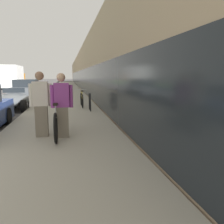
% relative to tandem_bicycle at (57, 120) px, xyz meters
% --- Properties ---
extents(sidewalk_slab, '(3.53, 70.00, 0.12)m').
position_rel_tandem_bicycle_xyz_m(sidewalk_slab, '(0.09, 18.77, -0.47)').
color(sidewalk_slab, '#A39E8E').
rests_on(sidewalk_slab, ground).
extents(storefront_facade, '(10.01, 70.00, 4.77)m').
position_rel_tandem_bicycle_xyz_m(storefront_facade, '(6.89, 26.77, 1.86)').
color(storefront_facade, tan).
rests_on(storefront_facade, ground).
extents(tandem_bicycle, '(0.52, 2.43, 0.96)m').
position_rel_tandem_bicycle_xyz_m(tandem_bicycle, '(0.00, 0.00, 0.00)').
color(tandem_bicycle, black).
rests_on(tandem_bicycle, sidewalk_slab).
extents(person_rider, '(0.58, 0.23, 1.71)m').
position_rel_tandem_bicycle_xyz_m(person_rider, '(0.16, -0.29, 0.45)').
color(person_rider, '#756B5B').
rests_on(person_rider, sidewalk_slab).
extents(person_bystander, '(0.59, 0.23, 1.75)m').
position_rel_tandem_bicycle_xyz_m(person_bystander, '(-0.40, -0.08, 0.48)').
color(person_bystander, '#756B5B').
rests_on(person_bystander, sidewalk_slab).
extents(bike_rack_hoop, '(0.05, 0.60, 0.84)m').
position_rel_tandem_bicycle_xyz_m(bike_rack_hoop, '(1.32, 4.08, 0.11)').
color(bike_rack_hoop, black).
rests_on(bike_rack_hoop, sidewalk_slab).
extents(cruiser_bike_nearest, '(0.52, 1.74, 0.89)m').
position_rel_tandem_bicycle_xyz_m(cruiser_bike_nearest, '(1.03, 5.41, -0.03)').
color(cruiser_bike_nearest, black).
rests_on(cruiser_bike_nearest, sidewalk_slab).
extents(vintage_roadster_curbside, '(1.72, 3.85, 1.10)m').
position_rel_tandem_bicycle_xyz_m(vintage_roadster_curbside, '(-2.55, 6.03, -0.05)').
color(vintage_roadster_curbside, '#4C5156').
rests_on(vintage_roadster_curbside, ground).
extents(parked_sedan_far, '(1.91, 4.38, 1.46)m').
position_rel_tandem_bicycle_xyz_m(parked_sedan_far, '(-2.78, 11.71, 0.15)').
color(parked_sedan_far, '#4C5156').
rests_on(parked_sedan_far, ground).
extents(moving_truck, '(2.42, 6.03, 3.03)m').
position_rel_tandem_bicycle_xyz_m(moving_truck, '(-6.86, 25.26, 1.00)').
color(moving_truck, orange).
rests_on(moving_truck, ground).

